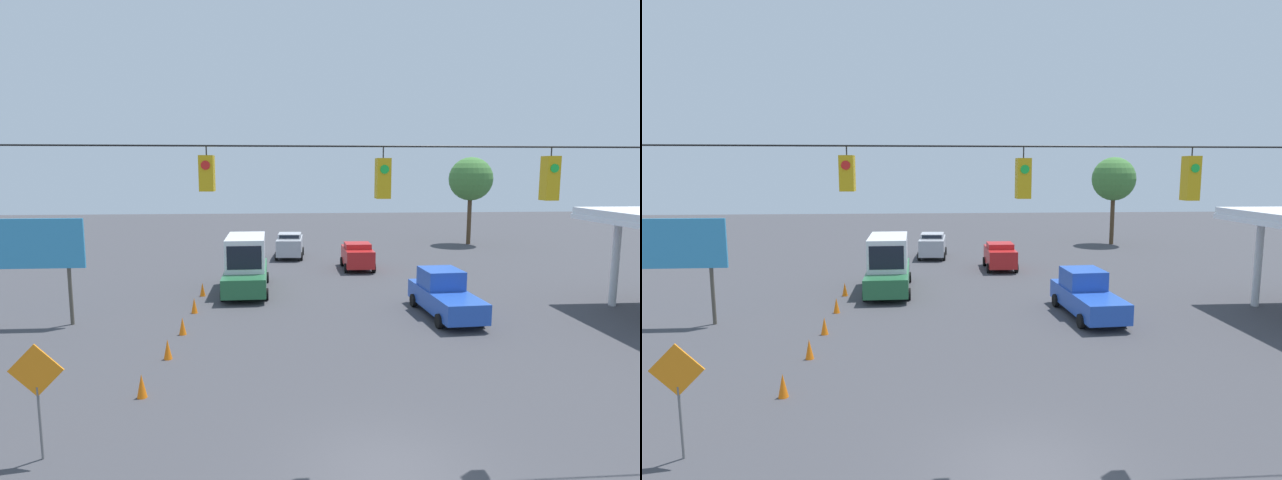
# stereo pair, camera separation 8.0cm
# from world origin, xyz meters

# --- Properties ---
(ground_plane) EXTENTS (140.00, 140.00, 0.00)m
(ground_plane) POSITION_xyz_m (0.00, 0.00, 0.00)
(ground_plane) COLOR #3D3D42
(overhead_signal_span) EXTENTS (19.50, 0.38, 8.26)m
(overhead_signal_span) POSITION_xyz_m (-0.11, -1.18, 5.03)
(overhead_signal_span) COLOR slate
(overhead_signal_span) RESTS_ON ground_plane
(box_truck_green_withflow_far) EXTENTS (2.63, 6.59, 3.12)m
(box_truck_green_withflow_far) POSITION_xyz_m (4.43, -17.88, 1.53)
(box_truck_green_withflow_far) COLOR #236038
(box_truck_green_withflow_far) RESTS_ON ground_plane
(pickup_truck_blue_oncoming_far) EXTENTS (2.38, 5.53, 2.12)m
(pickup_truck_blue_oncoming_far) POSITION_xyz_m (-5.26, -12.22, 0.98)
(pickup_truck_blue_oncoming_far) COLOR #234CB2
(pickup_truck_blue_oncoming_far) RESTS_ON ground_plane
(sedan_red_oncoming_deep) EXTENTS (2.14, 3.86, 1.84)m
(sedan_red_oncoming_deep) POSITION_xyz_m (-2.82, -23.59, 0.96)
(sedan_red_oncoming_deep) COLOR red
(sedan_red_oncoming_deep) RESTS_ON ground_plane
(sedan_silver_withflow_deep) EXTENTS (2.35, 4.14, 1.93)m
(sedan_silver_withflow_deep) POSITION_xyz_m (1.79, -28.61, 1.01)
(sedan_silver_withflow_deep) COLOR #A8AAB2
(sedan_silver_withflow_deep) RESTS_ON ground_plane
(traffic_cone_nearest) EXTENTS (0.30, 0.30, 0.74)m
(traffic_cone_nearest) POSITION_xyz_m (6.61, -4.36, 0.37)
(traffic_cone_nearest) COLOR orange
(traffic_cone_nearest) RESTS_ON ground_plane
(traffic_cone_second) EXTENTS (0.30, 0.30, 0.74)m
(traffic_cone_second) POSITION_xyz_m (6.53, -7.46, 0.37)
(traffic_cone_second) COLOR orange
(traffic_cone_second) RESTS_ON ground_plane
(traffic_cone_third) EXTENTS (0.30, 0.30, 0.74)m
(traffic_cone_third) POSITION_xyz_m (6.54, -10.21, 0.37)
(traffic_cone_third) COLOR orange
(traffic_cone_third) RESTS_ON ground_plane
(traffic_cone_fourth) EXTENTS (0.30, 0.30, 0.74)m
(traffic_cone_fourth) POSITION_xyz_m (6.60, -13.40, 0.37)
(traffic_cone_fourth) COLOR orange
(traffic_cone_fourth) RESTS_ON ground_plane
(traffic_cone_fifth) EXTENTS (0.30, 0.30, 0.74)m
(traffic_cone_fifth) POSITION_xyz_m (6.73, -16.71, 0.37)
(traffic_cone_fifth) COLOR orange
(traffic_cone_fifth) RESTS_ON ground_plane
(roadside_billboard) EXTENTS (4.84, 0.16, 4.75)m
(roadside_billboard) POSITION_xyz_m (13.41, -12.00, 3.43)
(roadside_billboard) COLOR #4C473D
(roadside_billboard) RESTS_ON ground_plane
(work_zone_sign) EXTENTS (1.27, 0.06, 2.84)m
(work_zone_sign) POSITION_xyz_m (8.06, -1.22, 1.99)
(work_zone_sign) COLOR slate
(work_zone_sign) RESTS_ON ground_plane
(tree_horizon_left) EXTENTS (3.97, 3.97, 8.04)m
(tree_horizon_left) POSITION_xyz_m (-14.95, -34.71, 6.01)
(tree_horizon_left) COLOR #4C3823
(tree_horizon_left) RESTS_ON ground_plane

